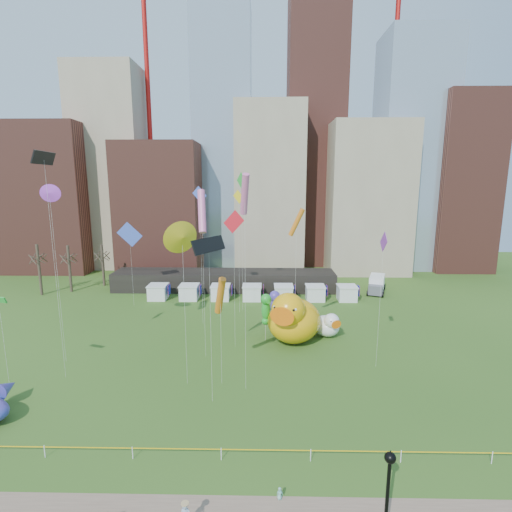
{
  "coord_description": "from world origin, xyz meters",
  "views": [
    {
      "loc": [
        2.79,
        -22.79,
        18.39
      ],
      "look_at": [
        2.13,
        10.46,
        12.0
      ],
      "focal_mm": 27.0,
      "sensor_mm": 36.0,
      "label": 1
    }
  ],
  "objects_px": {
    "seahorse_green": "(266,307)",
    "toddler": "(280,493)",
    "small_duck": "(327,325)",
    "big_duck": "(293,318)",
    "box_truck": "(377,284)",
    "lamppost": "(388,488)",
    "seahorse_purple": "(275,304)"
  },
  "relations": [
    {
      "from": "small_duck",
      "to": "toddler",
      "type": "bearing_deg",
      "value": -128.37
    },
    {
      "from": "big_duck",
      "to": "toddler",
      "type": "bearing_deg",
      "value": -74.0
    },
    {
      "from": "seahorse_green",
      "to": "toddler",
      "type": "distance_m",
      "value": 23.41
    },
    {
      "from": "toddler",
      "to": "seahorse_purple",
      "type": "bearing_deg",
      "value": 75.2
    },
    {
      "from": "box_truck",
      "to": "small_duck",
      "type": "bearing_deg",
      "value": -100.7
    },
    {
      "from": "seahorse_purple",
      "to": "toddler",
      "type": "xyz_separation_m",
      "value": [
        -0.41,
        -25.91,
        -3.27
      ]
    },
    {
      "from": "big_duck",
      "to": "seahorse_green",
      "type": "distance_m",
      "value": 3.41
    },
    {
      "from": "seahorse_green",
      "to": "seahorse_purple",
      "type": "xyz_separation_m",
      "value": [
        1.14,
        2.82,
        -0.54
      ]
    },
    {
      "from": "small_duck",
      "to": "box_truck",
      "type": "xyz_separation_m",
      "value": [
        11.52,
        19.47,
        -0.06
      ]
    },
    {
      "from": "seahorse_green",
      "to": "small_duck",
      "type": "bearing_deg",
      "value": -2.79
    },
    {
      "from": "seahorse_green",
      "to": "lamppost",
      "type": "relative_size",
      "value": 1.05
    },
    {
      "from": "lamppost",
      "to": "box_truck",
      "type": "bearing_deg",
      "value": 74.48
    },
    {
      "from": "big_duck",
      "to": "box_truck",
      "type": "distance_m",
      "value": 26.63
    },
    {
      "from": "seahorse_green",
      "to": "box_truck",
      "type": "height_order",
      "value": "seahorse_green"
    },
    {
      "from": "big_duck",
      "to": "seahorse_purple",
      "type": "bearing_deg",
      "value": 144.52
    },
    {
      "from": "small_duck",
      "to": "seahorse_purple",
      "type": "bearing_deg",
      "value": 145.47
    },
    {
      "from": "toddler",
      "to": "small_duck",
      "type": "bearing_deg",
      "value": 60.75
    },
    {
      "from": "toddler",
      "to": "big_duck",
      "type": "bearing_deg",
      "value": 70.03
    },
    {
      "from": "small_duck",
      "to": "seahorse_green",
      "type": "bearing_deg",
      "value": 168.51
    },
    {
      "from": "big_duck",
      "to": "box_truck",
      "type": "xyz_separation_m",
      "value": [
        15.86,
        21.34,
        -1.56
      ]
    },
    {
      "from": "seahorse_purple",
      "to": "toddler",
      "type": "height_order",
      "value": "seahorse_purple"
    },
    {
      "from": "lamppost",
      "to": "toddler",
      "type": "relative_size",
      "value": 7.23
    },
    {
      "from": "big_duck",
      "to": "toddler",
      "type": "relative_size",
      "value": 12.08
    },
    {
      "from": "big_duck",
      "to": "seahorse_purple",
      "type": "distance_m",
      "value": 3.82
    },
    {
      "from": "big_duck",
      "to": "lamppost",
      "type": "height_order",
      "value": "big_duck"
    },
    {
      "from": "big_duck",
      "to": "lamppost",
      "type": "xyz_separation_m",
      "value": [
        2.84,
        -25.54,
        0.42
      ]
    },
    {
      "from": "small_duck",
      "to": "seahorse_purple",
      "type": "xyz_separation_m",
      "value": [
        -6.35,
        1.29,
        2.22
      ]
    },
    {
      "from": "box_truck",
      "to": "toddler",
      "type": "xyz_separation_m",
      "value": [
        -18.28,
        -44.08,
        -0.98
      ]
    },
    {
      "from": "big_duck",
      "to": "toddler",
      "type": "xyz_separation_m",
      "value": [
        -2.42,
        -22.74,
        -2.54
      ]
    },
    {
      "from": "seahorse_purple",
      "to": "box_truck",
      "type": "xyz_separation_m",
      "value": [
        17.87,
        18.17,
        -2.28
      ]
    },
    {
      "from": "big_duck",
      "to": "small_duck",
      "type": "bearing_deg",
      "value": 45.42
    },
    {
      "from": "seahorse_purple",
      "to": "seahorse_green",
      "type": "bearing_deg",
      "value": -110.1
    }
  ]
}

